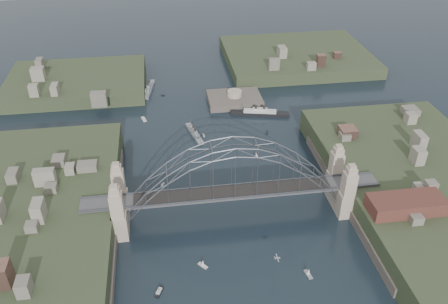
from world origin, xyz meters
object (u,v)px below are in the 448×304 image
(naval_cruiser_near, at_px, (194,133))
(ocean_liner, at_px, (260,113))
(bridge, at_px, (233,180))
(fort_island, at_px, (234,103))
(wharf_shed, at_px, (406,204))
(naval_cruiser_far, at_px, (149,89))

(naval_cruiser_near, bearing_deg, ocean_liner, 22.73)
(ocean_liner, bearing_deg, bridge, -109.30)
(bridge, bearing_deg, fort_island, 80.27)
(bridge, bearing_deg, naval_cruiser_near, 98.58)
(wharf_shed, distance_m, ocean_liner, 76.09)
(naval_cruiser_far, bearing_deg, fort_island, -25.38)
(naval_cruiser_far, bearing_deg, naval_cruiser_near, -68.04)
(bridge, relative_size, wharf_shed, 4.20)
(bridge, bearing_deg, ocean_liner, 70.70)
(fort_island, height_order, naval_cruiser_far, naval_cruiser_far)
(bridge, height_order, naval_cruiser_far, bridge)
(wharf_shed, height_order, ocean_liner, wharf_shed)
(fort_island, relative_size, naval_cruiser_near, 1.42)
(wharf_shed, bearing_deg, naval_cruiser_near, 130.21)
(fort_island, height_order, naval_cruiser_near, fort_island)
(fort_island, bearing_deg, naval_cruiser_near, -128.71)
(naval_cruiser_near, bearing_deg, wharf_shed, -49.79)
(ocean_liner, bearing_deg, wharf_shed, -71.64)
(wharf_shed, relative_size, naval_cruiser_near, 1.29)
(naval_cruiser_far, distance_m, ocean_liner, 52.30)
(fort_island, relative_size, wharf_shed, 1.10)
(naval_cruiser_near, bearing_deg, bridge, -81.42)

